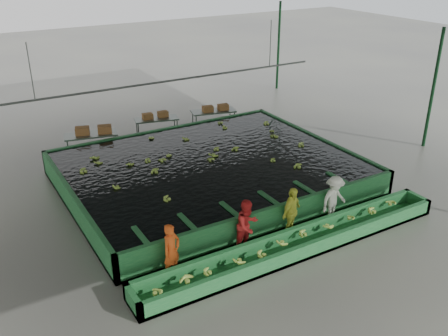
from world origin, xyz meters
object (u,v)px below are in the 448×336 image
flotation_tank (210,172)px  worker_a (172,251)px  box_stack_mid (155,118)px  worker_c (291,212)px  worker_d (334,199)px  sorting_trough (298,244)px  box_stack_left (94,134)px  packing_table_right (214,120)px  worker_b (247,226)px  packing_table_mid (157,127)px  packing_table_left (92,145)px  box_stack_right (216,111)px

flotation_tank → worker_a: worker_a is taller
flotation_tank → box_stack_mid: box_stack_mid is taller
worker_c → worker_d: worker_c is taller
sorting_trough → box_stack_left: box_stack_left is taller
worker_c → packing_table_right: bearing=51.4°
sorting_trough → box_stack_mid: bearing=88.6°
worker_c → worker_d: size_ratio=1.02×
sorting_trough → box_stack_mid: 10.55m
sorting_trough → worker_b: (-1.19, 0.80, 0.55)m
flotation_tank → packing_table_mid: size_ratio=5.22×
packing_table_left → worker_a: bearing=-94.0°
packing_table_mid → box_stack_right: bearing=-11.2°
worker_b → box_stack_mid: (1.44, 9.73, 0.08)m
flotation_tank → box_stack_mid: size_ratio=8.65×
worker_b → worker_a: bearing=166.6°
packing_table_right → box_stack_mid: 2.75m
sorting_trough → worker_c: size_ratio=6.38×
worker_a → box_stack_right: (6.51, 9.12, 0.16)m
flotation_tank → worker_d: size_ratio=6.51×
packing_table_mid → packing_table_left: bearing=-168.1°
packing_table_left → packing_table_right: bearing=2.0°
worker_d → box_stack_right: bearing=75.8°
worker_d → packing_table_mid: (-1.76, 9.66, -0.33)m
worker_d → box_stack_mid: (-1.77, 9.73, 0.11)m
worker_a → packing_table_left: size_ratio=0.73×
packing_table_left → flotation_tank: bearing=-58.2°
flotation_tank → sorting_trough: size_ratio=1.00×
flotation_tank → worker_a: 5.57m
worker_c → box_stack_right: size_ratio=1.28×
worker_d → packing_table_left: worker_d is taller
worker_d → packing_table_mid: size_ratio=0.80×
packing_table_right → worker_c: bearing=-105.5°
worker_c → box_stack_mid: size_ratio=1.36×
packing_table_right → box_stack_mid: box_stack_mid is taller
worker_a → box_stack_mid: worker_a is taller
worker_b → worker_d: worker_b is taller
worker_b → box_stack_right: (4.17, 9.12, 0.13)m
sorting_trough → box_stack_mid: (0.25, 10.53, 0.62)m
packing_table_right → box_stack_left: 5.72m
worker_a → worker_b: size_ratio=0.96×
packing_table_left → box_stack_right: 5.91m
flotation_tank → worker_c: worker_c is taller
worker_b → box_stack_right: 10.03m
worker_a → worker_d: (5.55, 0.00, 0.01)m
box_stack_left → packing_table_right: bearing=2.4°
packing_table_mid → packing_table_right: bearing=-9.9°
packing_table_left → box_stack_mid: 3.26m
worker_a → packing_table_mid: worker_a is taller
box_stack_left → box_stack_mid: (3.03, 0.78, -0.08)m
packing_table_right → box_stack_mid: (-2.67, 0.53, 0.41)m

